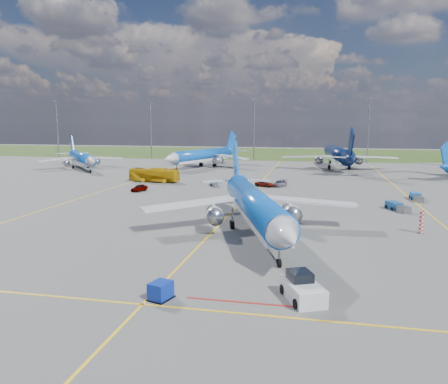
% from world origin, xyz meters
% --- Properties ---
extents(ground, '(400.00, 400.00, 0.00)m').
position_xyz_m(ground, '(0.00, 0.00, 0.00)').
color(ground, '#5C5C59').
rests_on(ground, ground).
extents(grass_strip, '(400.00, 80.00, 0.01)m').
position_xyz_m(grass_strip, '(0.00, 150.00, 0.00)').
color(grass_strip, '#2D4719').
rests_on(grass_strip, ground).
extents(taxiway_lines, '(60.25, 160.00, 0.02)m').
position_xyz_m(taxiway_lines, '(0.17, 27.70, 0.01)').
color(taxiway_lines, yellow).
rests_on(taxiway_lines, ground).
extents(floodlight_masts, '(202.20, 0.50, 22.70)m').
position_xyz_m(floodlight_masts, '(10.00, 110.00, 12.56)').
color(floodlight_masts, slate).
rests_on(floodlight_masts, ground).
extents(warning_post, '(0.50, 0.50, 3.00)m').
position_xyz_m(warning_post, '(26.00, 8.00, 1.50)').
color(warning_post, red).
rests_on(warning_post, ground).
extents(bg_jet_nw, '(44.44, 45.39, 9.47)m').
position_xyz_m(bg_jet_nw, '(-56.77, 70.10, 0.00)').
color(bg_jet_nw, blue).
rests_on(bg_jet_nw, ground).
extents(bg_jet_nnw, '(43.15, 49.23, 10.80)m').
position_xyz_m(bg_jet_nnw, '(-22.13, 82.51, 0.00)').
color(bg_jet_nnw, blue).
rests_on(bg_jet_nnw, ground).
extents(bg_jet_n, '(40.99, 50.95, 12.39)m').
position_xyz_m(bg_jet_n, '(19.11, 87.77, 0.00)').
color(bg_jet_n, '#07163E').
rests_on(bg_jet_n, ground).
extents(main_airliner, '(41.95, 48.06, 10.58)m').
position_xyz_m(main_airliner, '(5.32, 3.78, 0.00)').
color(main_airliner, blue).
rests_on(main_airliner, ground).
extents(pushback_tug, '(3.98, 6.29, 2.14)m').
position_xyz_m(pushback_tug, '(11.99, -16.37, 0.86)').
color(pushback_tug, silver).
rests_on(pushback_tug, ground).
extents(uld_container, '(1.85, 2.08, 1.39)m').
position_xyz_m(uld_container, '(1.01, -18.67, 0.70)').
color(uld_container, '#0B279D').
rests_on(uld_container, ground).
extents(apron_bus, '(12.25, 4.01, 3.35)m').
position_xyz_m(apron_bus, '(-24.62, 46.76, 1.67)').
color(apron_bus, '#D29D0C').
rests_on(apron_bus, ground).
extents(service_car_a, '(2.64, 4.45, 1.42)m').
position_xyz_m(service_car_a, '(-22.49, 32.73, 0.71)').
color(service_car_a, '#999999').
rests_on(service_car_a, ground).
extents(service_car_b, '(4.86, 3.75, 1.23)m').
position_xyz_m(service_car_b, '(1.88, 44.46, 0.61)').
color(service_car_b, '#999999').
rests_on(service_car_b, ground).
extents(service_car_c, '(3.37, 5.09, 1.37)m').
position_xyz_m(service_car_c, '(5.04, 45.49, 0.69)').
color(service_car_c, '#999999').
rests_on(service_car_c, ground).
extents(baggage_tug_w, '(3.33, 5.61, 1.22)m').
position_xyz_m(baggage_tug_w, '(25.61, 22.71, 0.57)').
color(baggage_tug_w, navy).
rests_on(baggage_tug_w, ground).
extents(baggage_tug_c, '(2.76, 4.47, 0.98)m').
position_xyz_m(baggage_tug_c, '(-9.10, 42.86, 0.46)').
color(baggage_tug_c, '#185392').
rests_on(baggage_tug_c, ground).
extents(baggage_tug_e, '(1.51, 5.28, 1.18)m').
position_xyz_m(baggage_tug_e, '(30.70, 33.53, 0.55)').
color(baggage_tug_e, '#1C57A8').
rests_on(baggage_tug_e, ground).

